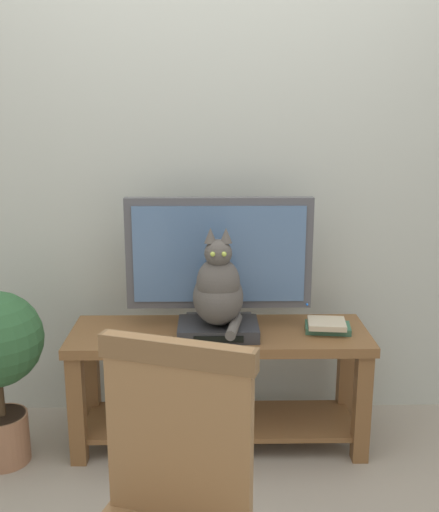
# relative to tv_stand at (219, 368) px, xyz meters

# --- Properties ---
(back_wall) EXTENTS (7.00, 0.12, 2.80)m
(back_wall) POSITION_rel_tv_stand_xyz_m (-0.02, 0.40, 1.02)
(back_wall) COLOR #B7BCB2
(back_wall) RESTS_ON ground
(tv_stand) EXTENTS (1.35, 0.44, 0.56)m
(tv_stand) POSITION_rel_tv_stand_xyz_m (0.00, 0.00, 0.00)
(tv_stand) COLOR brown
(tv_stand) RESTS_ON ground
(tv) EXTENTS (0.84, 0.20, 0.60)m
(tv) POSITION_rel_tv_stand_xyz_m (0.00, 0.07, 0.50)
(tv) COLOR #4C4C51
(tv) RESTS_ON tv_stand
(media_box) EXTENTS (0.36, 0.25, 0.06)m
(media_box) POSITION_rel_tv_stand_xyz_m (-0.01, -0.05, 0.21)
(media_box) COLOR #2D2D30
(media_box) RESTS_ON tv_stand
(cat) EXTENTS (0.22, 0.36, 0.44)m
(cat) POSITION_rel_tv_stand_xyz_m (-0.01, -0.07, 0.40)
(cat) COLOR #514C47
(cat) RESTS_ON media_box
(book_stack) EXTENTS (0.22, 0.18, 0.05)m
(book_stack) POSITION_rel_tv_stand_xyz_m (0.49, -0.01, 0.21)
(book_stack) COLOR #38664C
(book_stack) RESTS_ON tv_stand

